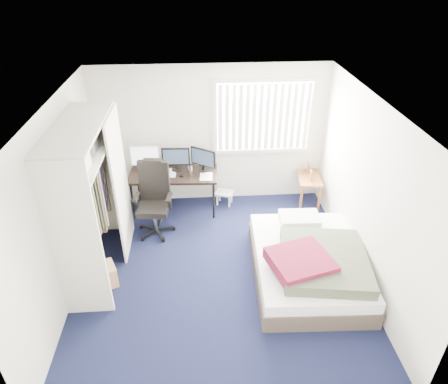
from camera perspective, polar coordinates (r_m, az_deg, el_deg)
name	(u,v)px	position (r m, az deg, el deg)	size (l,w,h in m)	color
ground	(219,273)	(5.95, -0.77, -11.44)	(4.20, 4.20, 0.00)	black
room_shell	(218,183)	(5.05, -0.89, 1.25)	(4.20, 4.20, 4.20)	silver
window_assembly	(264,117)	(6.94, 5.69, 10.61)	(1.72, 0.09, 1.32)	white
closet	(90,188)	(5.54, -18.56, 0.54)	(0.64, 1.84, 2.22)	beige
desk	(173,171)	(6.95, -7.23, 3.01)	(1.53, 0.77, 1.20)	black
office_chair	(155,206)	(6.59, -9.86, -1.93)	(0.64, 0.64, 1.24)	black
footstool	(224,195)	(7.32, 0.06, -0.36)	(0.37, 0.34, 0.25)	white
nightstand	(308,178)	(7.42, 11.96, 1.96)	(0.47, 0.83, 0.73)	brown
bed	(309,263)	(5.81, 12.04, -9.88)	(1.56, 2.04, 0.65)	#41362E
pine_box	(101,277)	(5.91, -17.21, -11.48)	(0.41, 0.31, 0.31)	tan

